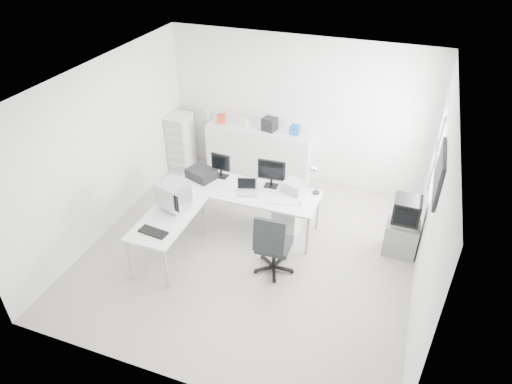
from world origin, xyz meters
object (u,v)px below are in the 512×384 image
(drawer_pedestal, at_px, (287,219))
(sideboard, at_px, (259,152))
(laser_printer, at_px, (294,187))
(tv_cabinet, at_px, (401,238))
(side_desk, at_px, (170,236))
(inkjet_printer, at_px, (202,174))
(laptop, at_px, (247,188))
(crt_tv, at_px, (406,212))
(filing_cabinet, at_px, (181,142))
(main_desk, at_px, (246,209))
(crt_monitor, at_px, (174,196))
(office_chair, at_px, (274,242))
(lcd_monitor_large, at_px, (271,174))
(lcd_monitor_small, at_px, (221,166))

(drawer_pedestal, xyz_separation_m, sideboard, (-1.06, 1.63, 0.22))
(laser_printer, height_order, tv_cabinet, laser_printer)
(side_desk, bearing_deg, inkjet_printer, 90.00)
(laptop, xyz_separation_m, crt_tv, (2.47, 0.32, -0.09))
(filing_cabinet, bearing_deg, laptop, -37.30)
(side_desk, bearing_deg, main_desk, 52.31)
(side_desk, height_order, drawer_pedestal, side_desk)
(laptop, relative_size, crt_monitor, 0.78)
(laser_printer, xyz_separation_m, office_chair, (0.02, -1.08, -0.30))
(drawer_pedestal, height_order, inkjet_printer, inkjet_printer)
(office_chair, bearing_deg, lcd_monitor_large, 108.99)
(lcd_monitor_large, relative_size, crt_tv, 0.95)
(side_desk, relative_size, sideboard, 0.67)
(side_desk, xyz_separation_m, crt_monitor, (0.00, 0.25, 0.60))
(main_desk, relative_size, crt_tv, 4.80)
(office_chair, bearing_deg, main_desk, 130.08)
(lcd_monitor_large, bearing_deg, office_chair, -72.87)
(tv_cabinet, bearing_deg, laptop, -172.69)
(lcd_monitor_small, relative_size, laptop, 1.24)
(laser_printer, relative_size, crt_monitor, 0.73)
(lcd_monitor_large, distance_m, laptop, 0.48)
(main_desk, distance_m, crt_tv, 2.56)
(crt_monitor, xyz_separation_m, crt_tv, (3.37, 1.07, -0.20))
(office_chair, xyz_separation_m, filing_cabinet, (-2.75, 2.31, 0.04))
(side_desk, bearing_deg, sideboard, 80.11)
(main_desk, bearing_deg, crt_tv, 4.92)
(tv_cabinet, xyz_separation_m, crt_tv, (0.00, 0.00, 0.50))
(main_desk, height_order, laser_printer, laser_printer)
(lcd_monitor_large, distance_m, filing_cabinet, 2.65)
(crt_monitor, bearing_deg, tv_cabinet, 34.12)
(inkjet_printer, distance_m, filing_cabinet, 1.77)
(side_desk, distance_m, drawer_pedestal, 1.93)
(laptop, bearing_deg, drawer_pedestal, -4.79)
(drawer_pedestal, distance_m, tv_cabinet, 1.83)
(inkjet_printer, relative_size, lcd_monitor_small, 1.07)
(inkjet_printer, bearing_deg, sideboard, 92.58)
(main_desk, bearing_deg, laser_printer, 16.35)
(tv_cabinet, bearing_deg, filing_cabinet, 164.74)
(tv_cabinet, height_order, sideboard, sideboard)
(tv_cabinet, distance_m, filing_cabinet, 4.67)
(laptop, relative_size, sideboard, 0.17)
(drawer_pedestal, distance_m, lcd_monitor_large, 0.80)
(laser_printer, bearing_deg, crt_monitor, -130.22)
(inkjet_printer, xyz_separation_m, tv_cabinet, (3.37, 0.12, -0.56))
(main_desk, distance_m, crt_monitor, 1.34)
(drawer_pedestal, relative_size, crt_monitor, 1.35)
(lcd_monitor_large, bearing_deg, crt_tv, -4.52)
(office_chair, relative_size, sideboard, 0.52)
(laptop, bearing_deg, crt_tv, -10.47)
(lcd_monitor_small, distance_m, filing_cabinet, 1.90)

